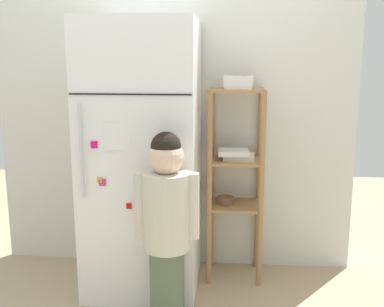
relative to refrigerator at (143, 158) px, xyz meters
name	(u,v)px	position (x,y,z in m)	size (l,w,h in m)	color
ground_plane	(168,285)	(0.15, -0.02, -0.85)	(6.00, 6.00, 0.00)	tan
kitchen_wall_back	(173,112)	(0.15, 0.36, 0.25)	(2.48, 0.03, 2.20)	silver
refrigerator	(143,158)	(0.00, 0.00, 0.00)	(0.69, 0.70, 1.70)	white
child_standing	(167,211)	(0.21, -0.45, -0.19)	(0.35, 0.26, 1.09)	#58674D
pantry_shelf_unit	(235,169)	(0.58, 0.17, -0.10)	(0.36, 0.32, 1.27)	#9E7247
fruit_bin	(239,82)	(0.60, 0.18, 0.46)	(0.18, 0.17, 0.08)	white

